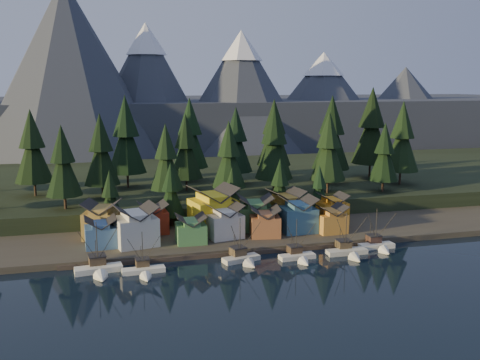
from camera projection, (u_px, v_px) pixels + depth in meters
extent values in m
plane|color=black|center=(253.00, 278.00, 111.24)|extent=(500.00, 500.00, 0.00)
cube|color=#39322A|center=(215.00, 225.00, 149.24)|extent=(400.00, 50.00, 1.50)
cube|color=black|center=(187.00, 185.00, 196.51)|extent=(420.00, 100.00, 6.00)
cube|color=#4B3E36|center=(235.00, 252.00, 126.88)|extent=(80.00, 4.00, 1.00)
cube|color=#3F4451|center=(151.00, 123.00, 337.38)|extent=(560.00, 160.00, 30.00)
cone|color=#3F4451|center=(68.00, 72.00, 263.89)|extent=(100.00, 100.00, 90.00)
cone|color=#3F4451|center=(147.00, 90.00, 292.34)|extent=(80.00, 80.00, 72.00)
cone|color=white|center=(146.00, 39.00, 287.42)|extent=(22.40, 22.40, 17.28)
cone|color=#3F4451|center=(241.00, 94.00, 293.35)|extent=(84.00, 84.00, 68.00)
cone|color=white|center=(241.00, 45.00, 288.70)|extent=(23.52, 23.52, 16.32)
cone|color=#3F4451|center=(323.00, 101.00, 322.81)|extent=(92.00, 92.00, 58.00)
cone|color=white|center=(324.00, 64.00, 318.85)|extent=(25.76, 25.76, 13.92)
cone|color=#3F4451|center=(404.00, 106.00, 345.67)|extent=(88.00, 88.00, 50.00)
cube|color=white|center=(99.00, 270.00, 114.75)|extent=(10.29, 4.40, 1.72)
cone|color=white|center=(102.00, 279.00, 109.73)|extent=(3.62, 3.77, 3.23)
cube|color=black|center=(99.00, 273.00, 114.87)|extent=(10.53, 4.49, 0.38)
cube|color=#4E3C29|center=(97.00, 260.00, 116.13)|extent=(3.81, 3.62, 1.94)
cube|color=#292727|center=(97.00, 255.00, 115.93)|extent=(4.05, 3.86, 0.22)
cylinder|color=black|center=(97.00, 244.00, 114.29)|extent=(0.19, 0.19, 9.70)
cylinder|color=black|center=(96.00, 251.00, 117.75)|extent=(0.15, 0.15, 4.74)
cube|color=white|center=(144.00, 271.00, 114.42)|extent=(9.25, 3.13, 1.41)
cone|color=white|center=(147.00, 279.00, 109.72)|extent=(2.80, 3.25, 2.64)
cube|color=black|center=(144.00, 273.00, 114.51)|extent=(9.48, 3.19, 0.31)
cube|color=#4E3E2A|center=(142.00, 263.00, 115.74)|extent=(2.95, 2.79, 1.58)
cube|color=#292727|center=(142.00, 259.00, 115.58)|extent=(3.14, 2.97, 0.18)
cylinder|color=black|center=(143.00, 250.00, 114.11)|extent=(0.16, 0.16, 7.91)
cylinder|color=black|center=(141.00, 254.00, 117.29)|extent=(0.12, 0.12, 3.87)
cube|color=beige|center=(241.00, 260.00, 121.58)|extent=(9.06, 5.07, 1.58)
cone|color=beige|center=(252.00, 266.00, 117.52)|extent=(3.62, 3.59, 2.97)
cube|color=black|center=(241.00, 262.00, 121.68)|extent=(9.28, 5.17, 0.35)
cube|color=brown|center=(238.00, 251.00, 122.65)|extent=(3.82, 3.68, 1.78)
cube|color=#292727|center=(238.00, 247.00, 122.47)|extent=(4.06, 3.92, 0.20)
cylinder|color=black|center=(240.00, 237.00, 121.09)|extent=(0.18, 0.18, 8.91)
cylinder|color=black|center=(234.00, 244.00, 123.93)|extent=(0.14, 0.14, 4.36)
cube|color=silver|center=(297.00, 257.00, 123.37)|extent=(8.59, 3.30, 1.46)
cone|color=silver|center=(306.00, 264.00, 119.05)|extent=(2.92, 3.05, 2.73)
cube|color=black|center=(297.00, 260.00, 123.46)|extent=(8.80, 3.36, 0.32)
cube|color=#413022|center=(294.00, 249.00, 124.55)|extent=(3.09, 2.93, 1.64)
cube|color=#292727|center=(295.00, 246.00, 124.39)|extent=(3.29, 3.12, 0.18)
cylinder|color=black|center=(297.00, 237.00, 122.99)|extent=(0.16, 0.16, 8.20)
cylinder|color=black|center=(292.00, 242.00, 125.95)|extent=(0.13, 0.13, 4.01)
cube|color=beige|center=(347.00, 253.00, 126.73)|extent=(9.83, 3.00, 1.58)
cone|color=beige|center=(357.00, 260.00, 121.60)|extent=(2.97, 3.36, 2.96)
cube|color=black|center=(346.00, 255.00, 126.84)|extent=(10.07, 3.05, 0.35)
cube|color=brown|center=(343.00, 244.00, 128.17)|extent=(3.17, 2.97, 1.78)
cube|color=#292727|center=(344.00, 240.00, 127.99)|extent=(3.37, 3.17, 0.20)
cylinder|color=black|center=(346.00, 231.00, 126.37)|extent=(0.18, 0.18, 8.89)
cylinder|color=black|center=(340.00, 236.00, 129.86)|extent=(0.14, 0.14, 4.34)
cube|color=white|center=(376.00, 247.00, 131.35)|extent=(8.69, 2.91, 1.55)
cone|color=white|center=(386.00, 252.00, 126.81)|extent=(2.91, 2.97, 2.90)
cube|color=black|center=(376.00, 249.00, 131.46)|extent=(8.90, 2.96, 0.34)
cube|color=#462D25|center=(374.00, 239.00, 132.60)|extent=(3.10, 2.91, 1.74)
cube|color=#292727|center=(374.00, 235.00, 132.42)|extent=(3.29, 3.10, 0.19)
cylinder|color=black|center=(376.00, 226.00, 130.94)|extent=(0.17, 0.17, 8.71)
cylinder|color=black|center=(370.00, 232.00, 134.07)|extent=(0.14, 0.14, 4.26)
cube|color=#3D6191|center=(101.00, 237.00, 127.06)|extent=(7.65, 6.80, 4.98)
cube|color=#3D6191|center=(100.00, 224.00, 126.53)|extent=(4.38, 6.46, 1.02)
cube|color=silver|center=(136.00, 231.00, 128.32)|extent=(10.97, 10.15, 6.83)
cube|color=silver|center=(135.00, 215.00, 127.59)|extent=(6.77, 9.12, 1.33)
cube|color=#468248|center=(191.00, 233.00, 130.47)|extent=(7.15, 6.68, 4.71)
cube|color=#468248|center=(191.00, 222.00, 129.96)|extent=(3.97, 6.51, 0.99)
cube|color=beige|center=(224.00, 226.00, 135.05)|extent=(9.62, 8.84, 5.91)
cube|color=beige|center=(224.00, 212.00, 134.42)|extent=(5.89, 7.98, 1.18)
cube|color=brown|center=(265.00, 226.00, 136.35)|extent=(8.34, 8.34, 5.22)
cube|color=brown|center=(265.00, 214.00, 135.79)|extent=(5.07, 7.69, 1.03)
cube|color=#35607D|center=(298.00, 220.00, 139.94)|extent=(8.80, 7.43, 6.44)
cube|color=#35607D|center=(298.00, 205.00, 139.25)|extent=(4.86, 7.25, 1.23)
cube|color=#C58432|center=(331.00, 223.00, 139.54)|extent=(7.51, 6.66, 4.95)
cube|color=#C58432|center=(331.00, 212.00, 139.01)|extent=(4.27, 6.37, 1.01)
cube|color=olive|center=(103.00, 225.00, 134.39)|extent=(10.34, 9.66, 6.74)
cube|color=olive|center=(102.00, 209.00, 133.67)|extent=(6.53, 8.51, 1.22)
cube|color=maroon|center=(153.00, 222.00, 138.87)|extent=(7.74, 7.34, 5.79)
cube|color=maroon|center=(153.00, 209.00, 138.26)|extent=(4.54, 6.90, 1.00)
cube|color=gold|center=(213.00, 215.00, 140.66)|extent=(12.90, 11.63, 8.35)
cube|color=gold|center=(213.00, 197.00, 139.77)|extent=(7.97, 10.37, 1.57)
cube|color=#3C703E|center=(255.00, 218.00, 142.00)|extent=(9.84, 8.46, 6.35)
cube|color=#3C703E|center=(255.00, 204.00, 141.32)|extent=(5.81, 7.81, 1.26)
cube|color=#A77F2B|center=(286.00, 212.00, 147.52)|extent=(9.90, 9.09, 6.84)
cube|color=#A77F2B|center=(286.00, 198.00, 146.79)|extent=(5.97, 8.32, 1.24)
cube|color=orange|center=(332.00, 212.00, 148.92)|extent=(7.35, 6.90, 5.91)
cube|color=orange|center=(333.00, 200.00, 148.29)|extent=(4.07, 6.73, 1.02)
cylinder|color=#332319|center=(35.00, 188.00, 162.48)|extent=(0.70, 0.70, 4.65)
cone|color=black|center=(33.00, 156.00, 160.67)|extent=(11.37, 11.37, 16.02)
cone|color=black|center=(31.00, 128.00, 159.18)|extent=(7.75, 7.75, 11.63)
cylinder|color=#332319|center=(65.00, 202.00, 145.89)|extent=(0.70, 0.70, 4.06)
cone|color=black|center=(63.00, 170.00, 144.30)|extent=(9.93, 9.93, 13.99)
cone|color=black|center=(62.00, 143.00, 143.00)|extent=(6.77, 6.77, 10.15)
cylinder|color=#332319|center=(103.00, 191.00, 159.71)|extent=(0.70, 0.70, 4.46)
cone|color=black|center=(101.00, 159.00, 157.97)|extent=(10.90, 10.90, 15.35)
cone|color=black|center=(100.00, 132.00, 156.55)|extent=(7.43, 7.43, 11.14)
cylinder|color=#332319|center=(128.00, 179.00, 175.87)|extent=(0.70, 0.70, 5.30)
cone|color=black|center=(126.00, 145.00, 173.80)|extent=(12.97, 12.97, 18.27)
cone|color=black|center=(125.00, 116.00, 172.11)|extent=(8.84, 8.84, 13.26)
cylinder|color=#332319|center=(167.00, 195.00, 154.57)|extent=(0.70, 0.70, 4.00)
cone|color=black|center=(166.00, 166.00, 153.01)|extent=(9.78, 9.78, 13.77)
cone|color=black|center=(166.00, 141.00, 151.73)|extent=(6.66, 6.66, 10.00)
cylinder|color=#332319|center=(187.00, 184.00, 170.78)|extent=(0.70, 0.70, 4.33)
cone|color=black|center=(186.00, 155.00, 169.09)|extent=(10.57, 10.57, 14.90)
cone|color=black|center=(186.00, 131.00, 167.71)|extent=(7.21, 7.21, 10.81)
cylinder|color=#332319|center=(229.00, 193.00, 157.01)|extent=(0.70, 0.70, 4.11)
cone|color=black|center=(229.00, 163.00, 155.41)|extent=(10.03, 10.03, 14.14)
cone|color=black|center=(229.00, 138.00, 154.09)|extent=(6.84, 6.84, 10.26)
cylinder|color=#332319|center=(236.00, 177.00, 181.78)|extent=(0.70, 0.70, 4.61)
cone|color=black|center=(236.00, 148.00, 179.99)|extent=(11.26, 11.26, 15.87)
cone|color=black|center=(236.00, 124.00, 178.51)|extent=(7.68, 7.68, 11.52)
cylinder|color=#332319|center=(274.00, 185.00, 167.49)|extent=(0.70, 0.70, 4.84)
cone|color=black|center=(274.00, 152.00, 165.60)|extent=(11.82, 11.82, 16.66)
cone|color=black|center=(274.00, 124.00, 164.05)|extent=(8.06, 8.06, 12.09)
cylinder|color=#332319|center=(274.00, 171.00, 193.24)|extent=(0.70, 0.70, 5.00)
cone|color=black|center=(274.00, 141.00, 191.29)|extent=(12.23, 12.23, 17.23)
cone|color=black|center=(274.00, 116.00, 189.69)|extent=(8.34, 8.34, 12.51)
cylinder|color=#332319|center=(327.00, 186.00, 166.62)|extent=(0.70, 0.70, 4.51)
cone|color=black|center=(328.00, 155.00, 164.86)|extent=(11.02, 11.02, 15.52)
cone|color=black|center=(329.00, 129.00, 163.42)|extent=(7.51, 7.51, 11.27)
cylinder|color=#332319|center=(330.00, 175.00, 183.74)|extent=(0.70, 0.70, 5.27)
cone|color=black|center=(331.00, 142.00, 181.69)|extent=(12.88, 12.88, 18.15)
cone|color=black|center=(332.00, 115.00, 180.00)|extent=(8.78, 8.78, 13.17)
cylinder|color=#332319|center=(383.00, 186.00, 169.12)|extent=(0.70, 0.70, 3.85)
cone|color=black|center=(384.00, 160.00, 167.62)|extent=(9.41, 9.41, 13.26)
cone|color=black|center=(385.00, 138.00, 166.39)|extent=(6.42, 6.42, 9.62)
cylinder|color=#332319|center=(370.00, 170.00, 193.77)|extent=(0.70, 0.70, 5.74)
cone|color=black|center=(371.00, 136.00, 191.54)|extent=(14.03, 14.03, 19.76)
cone|color=black|center=(372.00, 107.00, 189.70)|extent=(9.56, 9.56, 14.34)
cylinder|color=#332319|center=(191.00, 173.00, 187.88)|extent=(0.70, 0.70, 5.11)
cone|color=black|center=(190.00, 142.00, 185.89)|extent=(12.50, 12.50, 17.62)
cone|color=black|center=(190.00, 116.00, 184.26)|extent=(8.52, 8.52, 12.79)
cylinder|color=#332319|center=(400.00, 177.00, 181.46)|extent=(0.70, 0.70, 4.94)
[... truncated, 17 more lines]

